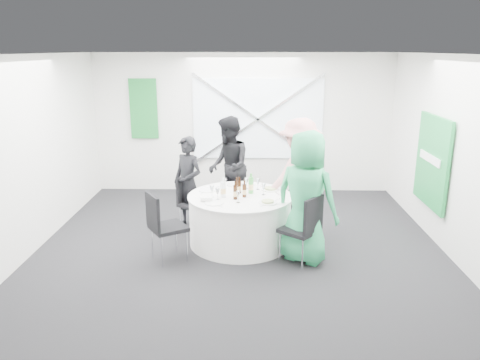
{
  "coord_description": "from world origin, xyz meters",
  "views": [
    {
      "loc": [
        0.15,
        -6.43,
        2.87
      ],
      "look_at": [
        0.0,
        0.2,
        1.0
      ],
      "focal_mm": 35.0,
      "sensor_mm": 36.0,
      "label": 1
    }
  ],
  "objects_px": {
    "banquet_table": "(240,219)",
    "chair_front_right": "(305,225)",
    "person_man_back": "(229,167)",
    "person_man_back_left": "(188,183)",
    "green_water_bottle": "(251,185)",
    "person_woman_green": "(306,197)",
    "person_woman_pink": "(299,176)",
    "clear_water_bottle": "(223,190)",
    "chair_front_left": "(162,222)",
    "chair_back_right": "(305,203)",
    "chair_back": "(236,187)",
    "chair_back_left": "(190,199)"
  },
  "relations": [
    {
      "from": "chair_front_right",
      "to": "green_water_bottle",
      "type": "bearing_deg",
      "value": -99.89
    },
    {
      "from": "banquet_table",
      "to": "chair_back",
      "type": "relative_size",
      "value": 1.78
    },
    {
      "from": "chair_back_left",
      "to": "person_woman_green",
      "type": "relative_size",
      "value": 0.47
    },
    {
      "from": "chair_back",
      "to": "green_water_bottle",
      "type": "bearing_deg",
      "value": -81.5
    },
    {
      "from": "chair_front_left",
      "to": "person_woman_green",
      "type": "height_order",
      "value": "person_woman_green"
    },
    {
      "from": "banquet_table",
      "to": "chair_back_left",
      "type": "height_order",
      "value": "chair_back_left"
    },
    {
      "from": "person_man_back_left",
      "to": "chair_front_left",
      "type": "bearing_deg",
      "value": -61.94
    },
    {
      "from": "chair_front_left",
      "to": "chair_back",
      "type": "bearing_deg",
      "value": -58.9
    },
    {
      "from": "person_man_back",
      "to": "chair_front_right",
      "type": "bearing_deg",
      "value": 19.22
    },
    {
      "from": "person_woman_green",
      "to": "clear_water_bottle",
      "type": "bearing_deg",
      "value": 9.03
    },
    {
      "from": "person_man_back_left",
      "to": "person_man_back",
      "type": "bearing_deg",
      "value": 80.78
    },
    {
      "from": "person_man_back",
      "to": "clear_water_bottle",
      "type": "distance_m",
      "value": 1.33
    },
    {
      "from": "person_woman_pink",
      "to": "green_water_bottle",
      "type": "distance_m",
      "value": 0.89
    },
    {
      "from": "banquet_table",
      "to": "chair_back_right",
      "type": "height_order",
      "value": "chair_back_right"
    },
    {
      "from": "person_man_back",
      "to": "person_woman_pink",
      "type": "xyz_separation_m",
      "value": [
        1.16,
        -0.7,
        0.04
      ]
    },
    {
      "from": "chair_back_left",
      "to": "banquet_table",
      "type": "bearing_deg",
      "value": -90.0
    },
    {
      "from": "chair_back_right",
      "to": "person_woman_green",
      "type": "bearing_deg",
      "value": -25.73
    },
    {
      "from": "chair_front_right",
      "to": "person_man_back_left",
      "type": "bearing_deg",
      "value": -88.68
    },
    {
      "from": "banquet_table",
      "to": "clear_water_bottle",
      "type": "xyz_separation_m",
      "value": [
        -0.25,
        -0.08,
        0.49
      ]
    },
    {
      "from": "person_woman_pink",
      "to": "person_woman_green",
      "type": "distance_m",
      "value": 1.13
    },
    {
      "from": "person_man_back",
      "to": "clear_water_bottle",
      "type": "height_order",
      "value": "person_man_back"
    },
    {
      "from": "chair_front_right",
      "to": "person_woman_green",
      "type": "distance_m",
      "value": 0.37
    },
    {
      "from": "banquet_table",
      "to": "chair_back_right",
      "type": "distance_m",
      "value": 1.08
    },
    {
      "from": "chair_front_left",
      "to": "person_man_back_left",
      "type": "distance_m",
      "value": 1.33
    },
    {
      "from": "banquet_table",
      "to": "chair_front_right",
      "type": "height_order",
      "value": "chair_front_right"
    },
    {
      "from": "chair_front_right",
      "to": "clear_water_bottle",
      "type": "height_order",
      "value": "clear_water_bottle"
    },
    {
      "from": "chair_back",
      "to": "green_water_bottle",
      "type": "distance_m",
      "value": 1.21
    },
    {
      "from": "banquet_table",
      "to": "chair_back",
      "type": "distance_m",
      "value": 1.25
    },
    {
      "from": "person_woman_green",
      "to": "chair_back_right",
      "type": "bearing_deg",
      "value": -63.93
    },
    {
      "from": "person_man_back_left",
      "to": "person_woman_green",
      "type": "bearing_deg",
      "value": 2.05
    },
    {
      "from": "chair_back_left",
      "to": "person_woman_green",
      "type": "distance_m",
      "value": 2.13
    },
    {
      "from": "person_man_back",
      "to": "chair_front_left",
      "type": "bearing_deg",
      "value": -33.48
    },
    {
      "from": "green_water_bottle",
      "to": "person_woman_green",
      "type": "bearing_deg",
      "value": -42.84
    },
    {
      "from": "chair_front_right",
      "to": "person_man_back_left",
      "type": "height_order",
      "value": "person_man_back_left"
    },
    {
      "from": "banquet_table",
      "to": "chair_back_left",
      "type": "bearing_deg",
      "value": 144.45
    },
    {
      "from": "chair_back_right",
      "to": "clear_water_bottle",
      "type": "xyz_separation_m",
      "value": [
        -1.26,
        -0.43,
        0.34
      ]
    },
    {
      "from": "banquet_table",
      "to": "chair_front_left",
      "type": "bearing_deg",
      "value": -147.64
    },
    {
      "from": "chair_back_left",
      "to": "clear_water_bottle",
      "type": "relative_size",
      "value": 2.98
    },
    {
      "from": "banquet_table",
      "to": "person_woman_pink",
      "type": "bearing_deg",
      "value": 30.78
    },
    {
      "from": "chair_front_right",
      "to": "person_man_back",
      "type": "xyz_separation_m",
      "value": [
        -1.12,
        1.99,
        0.3
      ]
    },
    {
      "from": "banquet_table",
      "to": "person_man_back_left",
      "type": "distance_m",
      "value": 1.14
    },
    {
      "from": "chair_front_right",
      "to": "clear_water_bottle",
      "type": "xyz_separation_m",
      "value": [
        -1.14,
        0.65,
        0.29
      ]
    },
    {
      "from": "chair_back_left",
      "to": "person_man_back",
      "type": "height_order",
      "value": "person_man_back"
    },
    {
      "from": "person_woman_pink",
      "to": "green_water_bottle",
      "type": "xyz_separation_m",
      "value": [
        -0.77,
        -0.44,
        -0.04
      ]
    },
    {
      "from": "chair_back_left",
      "to": "person_woman_pink",
      "type": "height_order",
      "value": "person_woman_pink"
    },
    {
      "from": "chair_back",
      "to": "person_man_back_left",
      "type": "height_order",
      "value": "person_man_back_left"
    },
    {
      "from": "banquet_table",
      "to": "green_water_bottle",
      "type": "distance_m",
      "value": 0.54
    },
    {
      "from": "banquet_table",
      "to": "clear_water_bottle",
      "type": "bearing_deg",
      "value": -162.46
    },
    {
      "from": "chair_front_left",
      "to": "person_man_back_left",
      "type": "xyz_separation_m",
      "value": [
        0.19,
        1.3,
        0.18
      ]
    },
    {
      "from": "person_woman_pink",
      "to": "person_woman_green",
      "type": "xyz_separation_m",
      "value": [
        -0.02,
        -1.13,
        0.0
      ]
    }
  ]
}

